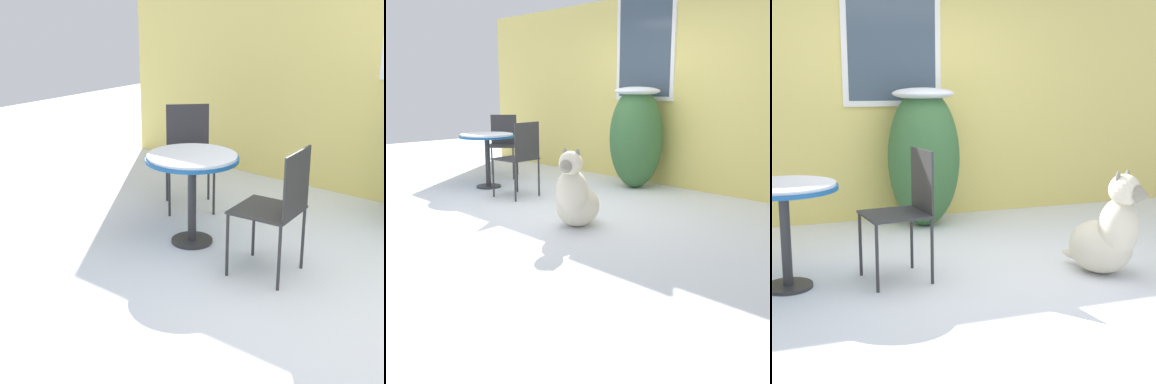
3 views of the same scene
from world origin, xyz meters
TOP-DOWN VIEW (x-y plane):
  - ground_plane at (0.00, 0.00)m, footprint 16.00×16.00m
  - patio_table at (-1.51, 0.20)m, footprint 0.77×0.77m
  - patio_chair_near_table at (-2.12, 0.89)m, footprint 0.65×0.65m
  - patio_chair_far_side at (-0.64, 0.13)m, footprint 0.50×0.50m

SIDE VIEW (x-z plane):
  - ground_plane at x=0.00m, z-range 0.00..0.00m
  - patio_chair_near_table at x=-2.12m, z-range 0.07..1.06m
  - patio_chair_far_side at x=-0.64m, z-range 0.07..1.06m
  - patio_table at x=-1.51m, z-range 0.26..1.04m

